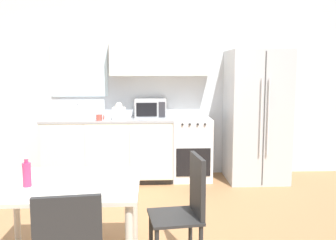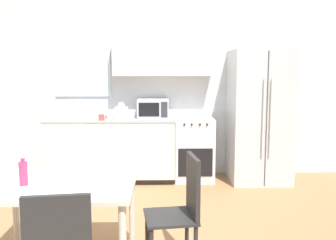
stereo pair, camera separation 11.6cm
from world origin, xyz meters
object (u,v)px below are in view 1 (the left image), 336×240
at_px(microwave, 150,108).
at_px(coffee_mug, 100,117).
at_px(dining_table, 64,194).
at_px(refrigerator, 256,116).
at_px(drink_bottle, 27,174).
at_px(dining_chair_side, 187,204).
at_px(oven_range, 191,149).

bearing_deg(microwave, coffee_mug, -154.21).
bearing_deg(microwave, dining_table, -104.63).
distance_m(refrigerator, coffee_mug, 2.24).
bearing_deg(drink_bottle, dining_table, 18.65).
bearing_deg(refrigerator, coffee_mug, -175.48).
xyz_separation_m(dining_table, dining_chair_side, (0.97, -0.02, -0.10)).
xyz_separation_m(oven_range, drink_bottle, (-1.53, -2.62, 0.37)).
height_order(oven_range, coffee_mug, coffee_mug).
xyz_separation_m(refrigerator, microwave, (-1.53, 0.16, 0.10)).
bearing_deg(oven_range, coffee_mug, -168.62).
bearing_deg(microwave, dining_chair_side, -83.81).
bearing_deg(oven_range, dining_table, -116.82).
distance_m(oven_range, microwave, 0.85).
relative_size(oven_range, dining_chair_side, 0.98).
relative_size(dining_table, drink_bottle, 5.08).
distance_m(coffee_mug, dining_table, 2.29).
distance_m(dining_chair_side, drink_bottle, 1.25).
height_order(coffee_mug, dining_table, coffee_mug).
height_order(oven_range, dining_chair_side, dining_chair_side).
bearing_deg(dining_chair_side, coffee_mug, 15.84).
bearing_deg(microwave, oven_range, -7.34).
height_order(refrigerator, drink_bottle, refrigerator).
bearing_deg(oven_range, refrigerator, -5.20).
relative_size(oven_range, refrigerator, 0.48).
distance_m(oven_range, refrigerator, 1.06).
height_order(refrigerator, dining_table, refrigerator).
relative_size(microwave, dining_table, 0.39).
bearing_deg(drink_bottle, coffee_mug, 84.31).
height_order(microwave, dining_table, microwave).
relative_size(microwave, coffee_mug, 4.11).
bearing_deg(microwave, refrigerator, -6.04).
relative_size(coffee_mug, dining_chair_side, 0.12).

